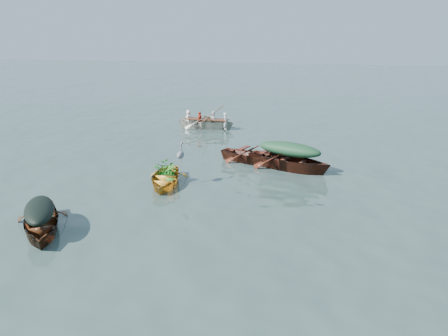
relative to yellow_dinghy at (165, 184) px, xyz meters
The scene contains 13 objects.
ground 1.71m from the yellow_dinghy, ahead, with size 140.00×140.00×0.00m, color #334844.
yellow_dinghy is the anchor object (origin of this frame).
dark_covered_boat 4.61m from the yellow_dinghy, 110.32° to the right, with size 1.32×3.55×0.88m, color #523013.
green_tarp_boat 4.80m from the yellow_dinghy, 37.26° to the left, with size 1.43×4.59×1.08m, color #4E2012.
open_wooden_boat 4.15m from the yellow_dinghy, 54.68° to the left, with size 1.26×4.06×0.93m, color maroon.
rowed_boat 9.38m from the yellow_dinghy, 99.17° to the left, with size 1.29×4.29×1.02m, color silver.
dark_tarp_cover 4.65m from the yellow_dinghy, 110.32° to the right, with size 0.73×1.95×0.40m, color black.
green_tarp_cover 4.86m from the yellow_dinghy, 37.26° to the left, with size 0.78×2.52×0.52m, color #193E22.
thwart_benches 4.18m from the yellow_dinghy, 54.68° to the left, with size 0.76×2.03×0.04m, color #481810, non-canonical shape.
heron 1.04m from the yellow_dinghy, 18.92° to the left, with size 0.28×0.40×0.92m, color gray, non-canonical shape.
dinghy_weeds 0.91m from the yellow_dinghy, 100.95° to the left, with size 0.70×0.90×0.60m, color #23711D.
rowers 9.43m from the yellow_dinghy, 99.17° to the left, with size 1.16×3.00×0.76m, color silver.
oars 9.40m from the yellow_dinghy, 99.17° to the left, with size 2.60×0.60×0.06m, color brown, non-canonical shape.
Camera 1 is at (4.05, -12.72, 4.85)m, focal length 35.00 mm.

